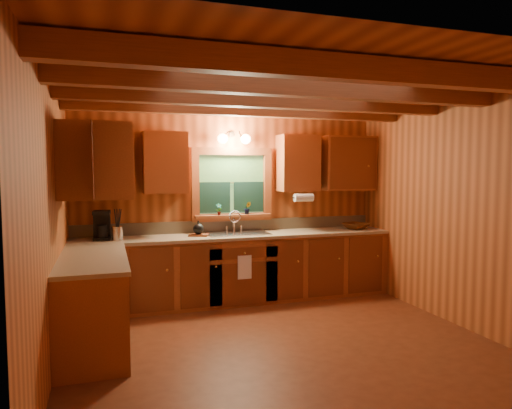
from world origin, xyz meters
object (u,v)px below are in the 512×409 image
at_px(wicker_basket, 356,226).
at_px(cutting_board, 198,235).
at_px(sink, 237,237).
at_px(coffee_maker, 102,225).

bearing_deg(wicker_basket, cutting_board, 179.33).
bearing_deg(cutting_board, sink, 20.32).
height_order(sink, cutting_board, sink).
height_order(sink, coffee_maker, coffee_maker).
relative_size(sink, coffee_maker, 2.31).
height_order(sink, wicker_basket, sink).
bearing_deg(wicker_basket, coffee_maker, 178.29).
xyz_separation_m(cutting_board, wicker_basket, (2.28, -0.03, 0.03)).
distance_m(coffee_maker, cutting_board, 1.19).
relative_size(cutting_board, wicker_basket, 0.69).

